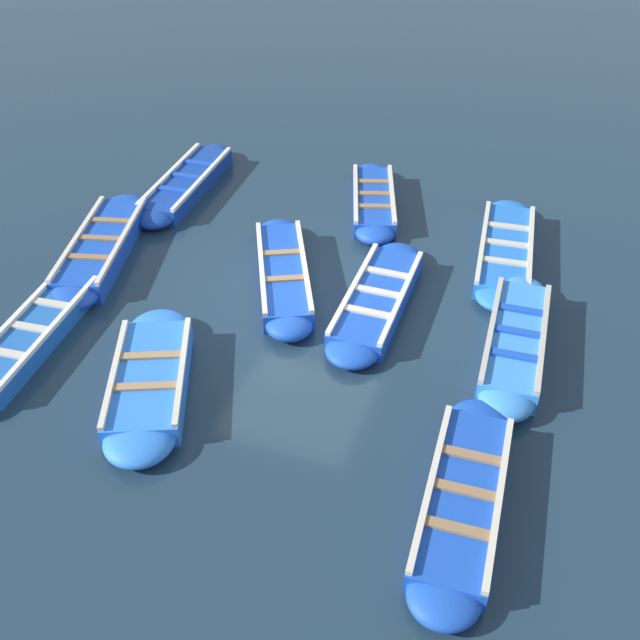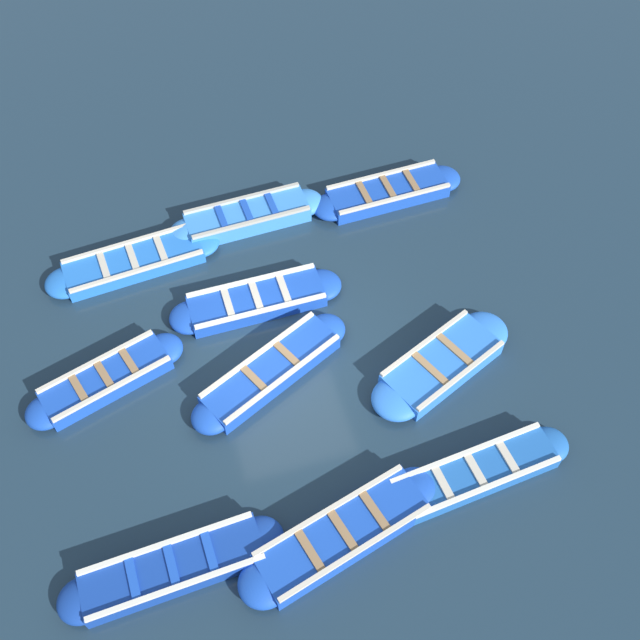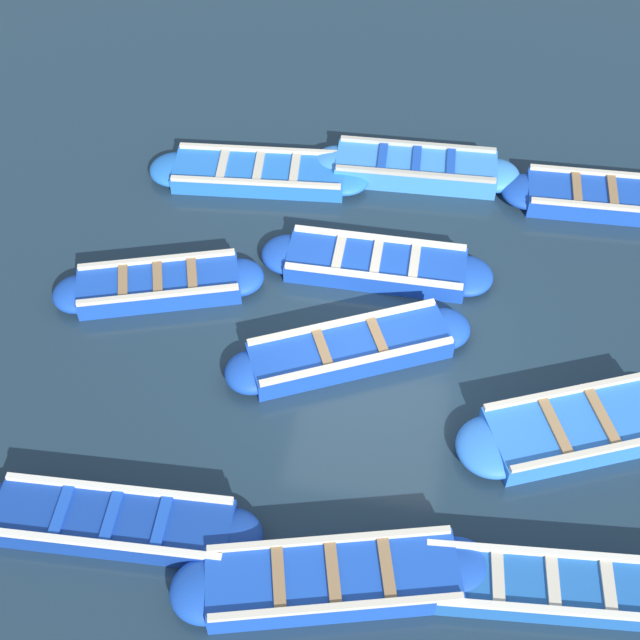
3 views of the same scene
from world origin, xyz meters
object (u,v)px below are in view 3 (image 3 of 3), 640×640
Objects in this scene: boat_tucked at (159,285)px; boat_outer_right at (114,523)px; boat_drifting at (376,265)px; boat_far_corner at (333,580)px; boat_bow_out at (350,350)px; boat_alongside at (610,199)px; boat_end_of_row at (259,173)px; boat_near_quay at (576,429)px; boat_inner_gap at (550,587)px; boat_stern_in at (416,169)px.

boat_outer_right is at bearing -171.43° from boat_tucked.
boat_far_corner is at bearing -177.84° from boat_drifting.
boat_far_corner is 5.32m from boat_tucked.
boat_far_corner is (-3.41, -0.33, 0.01)m from boat_bow_out.
boat_far_corner is (-7.29, 3.40, 0.02)m from boat_alongside.
boat_drifting is 1.11× the size of boat_tucked.
boat_near_quay is at bearing -129.00° from boat_end_of_row.
boat_inner_gap is 2.55m from boat_far_corner.
boat_alongside is 4.69m from boat_near_quay.
boat_far_corner is at bearing -140.87° from boat_tucked.
boat_stern_in is 0.98× the size of boat_alongside.
boat_near_quay is at bearing -129.68° from boat_drifting.
boat_drifting is 0.92× the size of boat_far_corner.
boat_drifting reaches higher than boat_end_of_row.
boat_end_of_row is 2.91m from boat_tucked.
boat_alongside is 8.04m from boat_far_corner.
boat_end_of_row is at bearing -2.94° from boat_outer_right.
boat_inner_gap is 0.99× the size of boat_end_of_row.
boat_drifting is 0.96× the size of boat_outer_right.
boat_bow_out reaches higher than boat_drifting.
boat_far_corner reaches higher than boat_bow_out.
boat_outer_right is (-4.88, 2.58, 0.01)m from boat_drifting.
boat_stern_in is 0.91× the size of boat_far_corner.
boat_outer_right is at bearing 112.98° from boat_near_quay.
boat_far_corner reaches higher than boat_alongside.
boat_stern_in is at bearing -8.91° from boat_drifting.
boat_alongside is at bearing -92.70° from boat_stern_in.
boat_outer_right reaches higher than boat_drifting.
boat_far_corner is at bearing -160.55° from boat_end_of_row.
boat_drifting is at bearing 2.16° from boat_far_corner.
boat_tucked reaches higher than boat_drifting.
boat_near_quay is 3.25m from boat_bow_out.
boat_inner_gap is 1.10× the size of boat_near_quay.
boat_far_corner is at bearing 132.99° from boat_near_quay.
boat_near_quay is at bearing 172.95° from boat_alongside.
boat_outer_right is 2.79m from boat_far_corner.
boat_inner_gap reaches higher than boat_end_of_row.
boat_stern_in is at bearing 18.45° from boat_inner_gap.
boat_tucked reaches higher than boat_outer_right.
boat_alongside is (2.15, -3.60, 0.01)m from boat_drifting.
boat_outer_right is (-7.03, 6.18, 0.00)m from boat_alongside.
boat_stern_in reaches higher than boat_far_corner.
boat_near_quay is at bearing -47.01° from boat_far_corner.
boat_alongside is 7.46m from boat_tucked.
boat_outer_right reaches higher than boat_end_of_row.
boat_alongside is at bearing -7.23° from boat_inner_gap.
boat_far_corner is at bearing 98.49° from boat_inner_gap.
boat_drifting is 2.84m from boat_end_of_row.
boat_stern_in is 0.93× the size of boat_end_of_row.
boat_bow_out is at bearing -103.29° from boat_tucked.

